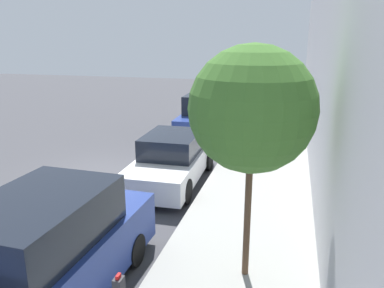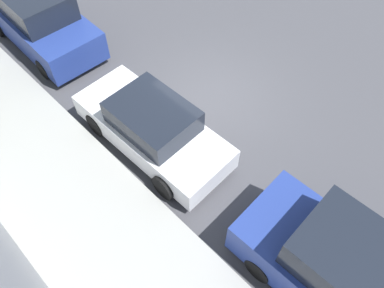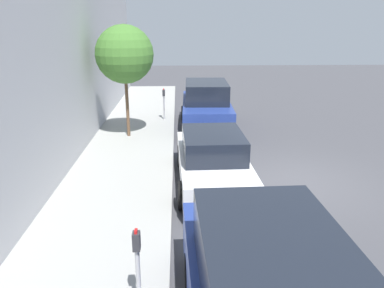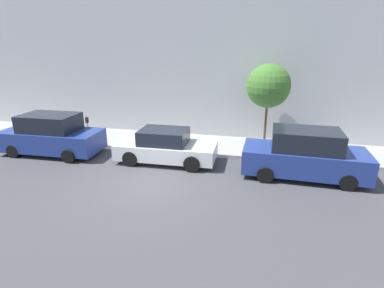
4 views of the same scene
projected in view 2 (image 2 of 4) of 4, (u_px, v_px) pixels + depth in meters
ground_plane at (211, 98)px, 11.43m from camera, size 60.00×60.00×0.00m
sidewalk at (71, 200)px, 9.27m from camera, size 3.08×32.00×0.15m
parked_suv_nearest at (39, 19)px, 12.25m from camera, size 2.08×4.85×1.98m
parked_sedan_second at (152, 127)px, 9.81m from camera, size 1.92×4.55×1.54m
parked_suv_third at (353, 279)px, 7.29m from camera, size 2.10×4.86×1.98m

